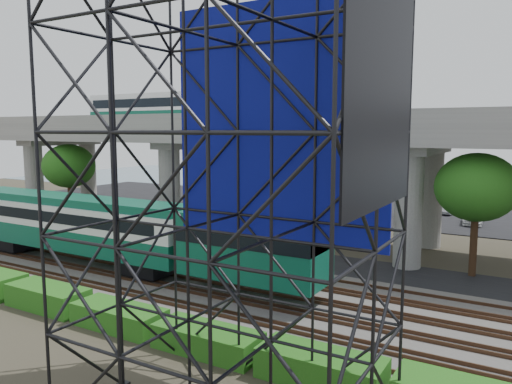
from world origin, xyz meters
The scene contains 13 objects.
ground centered at (0.00, 0.00, 0.00)m, with size 140.00×140.00×0.00m, color #474233.
ballast_bed centered at (0.00, 2.00, 0.10)m, with size 90.00×12.00×0.20m, color slate.
service_road centered at (0.00, 10.50, 0.04)m, with size 90.00×5.00×0.08m, color black.
parking_lot centered at (0.00, 34.00, 0.04)m, with size 90.00×18.00×0.08m, color black.
harbor_water centered at (0.00, 56.00, 0.01)m, with size 140.00×40.00×0.03m, color slate.
rail_tracks centered at (0.00, 2.00, 0.28)m, with size 90.00×9.52×0.16m.
commuter_train centered at (-7.45, 2.00, 2.88)m, with size 29.30×3.06×4.30m.
overpass centered at (-1.16, 16.00, 8.21)m, with size 80.00×12.00×12.40m.
scaffold_tower centered at (9.48, -7.98, 7.47)m, with size 9.36×6.36×15.00m.
hedge_strip centered at (1.01, -4.30, 0.56)m, with size 34.60×1.80×1.20m.
trees centered at (-4.67, 16.17, 5.57)m, with size 40.94×16.94×7.69m.
suv centered at (-11.44, 9.76, 0.82)m, with size 2.44×5.30×1.47m, color black.
parked_cars centered at (1.26, 33.41, 0.67)m, with size 38.75×9.42×1.31m.
Camera 1 is at (17.55, -20.15, 9.08)m, focal length 35.00 mm.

